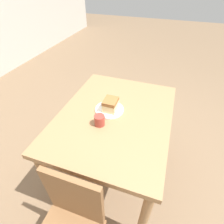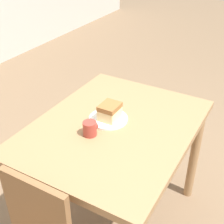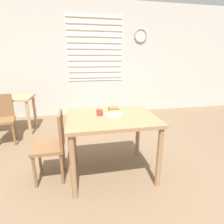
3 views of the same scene
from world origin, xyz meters
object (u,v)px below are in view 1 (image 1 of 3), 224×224
at_px(coffee_mug, 100,120).
at_px(dining_table_near, 115,125).
at_px(plate, 110,109).
at_px(cake_slice, 111,104).

bearing_deg(coffee_mug, dining_table_near, -26.06).
relative_size(dining_table_near, coffee_mug, 13.48).
height_order(dining_table_near, coffee_mug, coffee_mug).
distance_m(plate, cake_slice, 0.05).
distance_m(dining_table_near, cake_slice, 0.18).
bearing_deg(coffee_mug, cake_slice, -7.01).
relative_size(plate, coffee_mug, 2.79).
bearing_deg(dining_table_near, plate, 57.26).
xyz_separation_m(dining_table_near, plate, (0.04, 0.05, 0.12)).
distance_m(dining_table_near, coffee_mug, 0.21).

